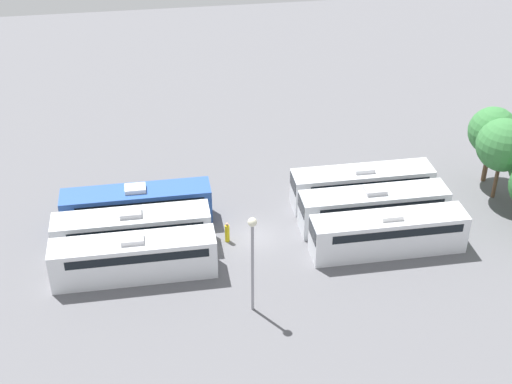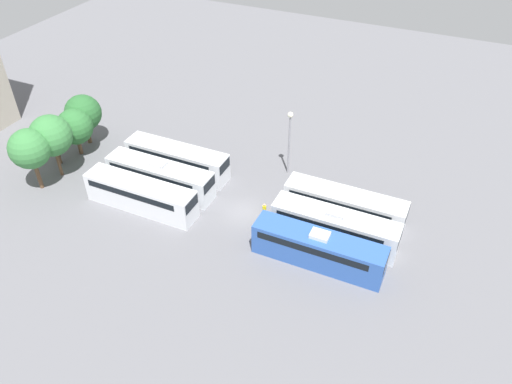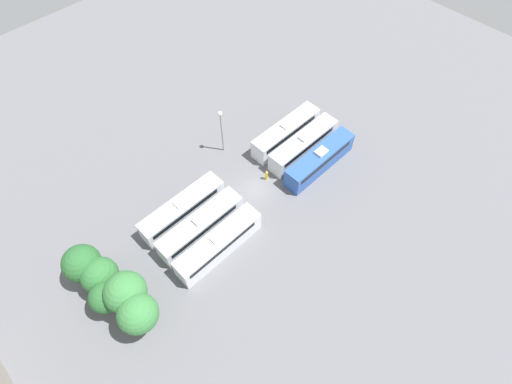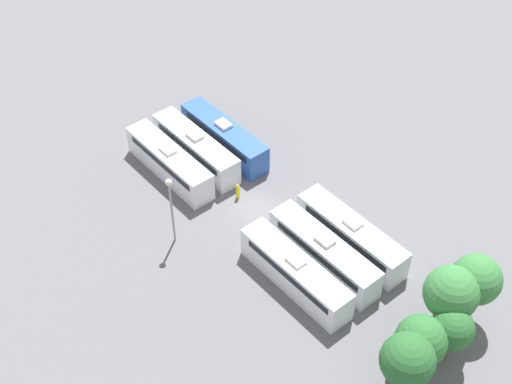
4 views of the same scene
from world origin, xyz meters
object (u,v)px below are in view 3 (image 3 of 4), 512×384
tree_1 (125,292)px  tree_3 (100,275)px  bus_3 (218,244)px  tree_4 (82,263)px  tree_0 (138,314)px  tree_2 (105,297)px  bus_1 (303,144)px  bus_4 (201,226)px  light_pole (221,125)px  bus_0 (320,159)px  worker_person (266,175)px  bus_2 (286,132)px  bus_5 (182,209)px

tree_1 → tree_3: (4.20, 0.88, -1.42)m
bus_3 → tree_4: (7.51, 12.69, 2.26)m
tree_0 → tree_2: tree_0 is taller
bus_1 → bus_4: (-0.08, 18.61, 0.00)m
tree_2 → tree_3: bearing=-18.6°
bus_1 → bus_3: bearing=100.3°
light_pole → tree_0: 26.07m
bus_0 → tree_0: 29.98m
worker_person → tree_2: (-0.98, 24.55, 2.85)m
worker_person → tree_3: tree_3 is taller
bus_2 → tree_2: size_ratio=2.16×
bus_3 → worker_person: bus_3 is taller
bus_3 → bus_5: 6.75m
bus_2 → bus_3: bearing=109.8°
bus_1 → tree_0: 30.76m
bus_3 → worker_person: size_ratio=6.86×
bus_0 → tree_0: tree_0 is taller
bus_0 → bus_3: (-0.07, 18.25, 0.00)m
bus_3 → tree_2: tree_2 is taller
bus_2 → light_pole: (4.88, 7.64, 3.39)m
bus_4 → tree_2: size_ratio=2.16×
bus_1 → bus_4: same height
bus_3 → tree_3: tree_3 is taller
bus_0 → light_pole: light_pole is taller
bus_0 → bus_4: 18.48m
bus_0 → tree_0: size_ratio=1.69×
bus_0 → tree_3: tree_3 is taller
bus_1 → bus_4: size_ratio=1.00×
worker_person → tree_1: bearing=96.6°
bus_2 → bus_1: bearing=-179.0°
bus_4 → bus_3: bearing=179.0°
bus_2 → tree_4: 31.38m
light_pole → tree_1: (-10.57, 22.13, -0.13)m
light_pole → tree_4: bearing=99.7°
bus_2 → light_pole: bearing=57.5°
tree_3 → tree_4: (2.31, 0.64, 0.42)m
bus_1 → tree_3: size_ratio=2.09×
worker_person → tree_1: (-2.64, 22.81, 4.15)m
light_pole → worker_person: bearing=-175.1°
bus_0 → tree_3: (5.12, 30.30, 1.84)m
bus_2 → tree_3: bearing=92.8°
worker_person → bus_3: bearing=107.3°
tree_2 → light_pole: bearing=-69.5°
bus_5 → bus_4: bearing=-178.6°
light_pole → tree_1: size_ratio=1.04×
tree_3 → worker_person: bearing=-93.8°
bus_3 → bus_4: 3.32m
bus_1 → tree_4: tree_4 is taller
bus_2 → tree_2: tree_2 is taller
bus_1 → tree_3: tree_3 is taller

